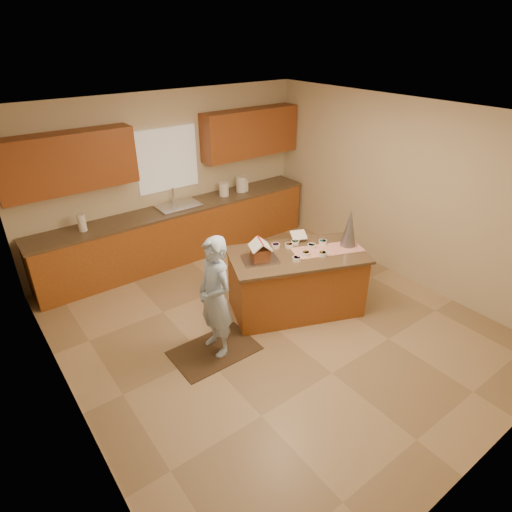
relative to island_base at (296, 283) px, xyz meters
name	(u,v)px	position (x,y,z in m)	size (l,w,h in m)	color
floor	(271,325)	(-0.51, -0.10, -0.42)	(5.50, 5.50, 0.00)	tan
ceiling	(275,118)	(-0.51, -0.10, 2.28)	(5.50, 5.50, 0.00)	silver
wall_back	(168,177)	(-0.51, 2.65, 0.93)	(5.50, 5.50, 0.00)	beige
wall_front	(504,361)	(-0.51, -2.85, 0.93)	(5.50, 5.50, 0.00)	beige
wall_left	(53,306)	(-3.01, -0.10, 0.93)	(5.50, 5.50, 0.00)	beige
wall_right	(402,192)	(1.99, -0.10, 0.93)	(5.50, 5.50, 0.00)	beige
stone_accent	(87,364)	(-2.99, -0.90, 0.83)	(2.50, 2.50, 0.00)	gray
window_curtain	(167,159)	(-0.51, 2.62, 1.23)	(1.05, 0.03, 1.00)	white
back_counter_base	(181,233)	(-0.51, 2.35, 0.02)	(4.80, 0.60, 0.88)	#9D5620
back_counter_top	(179,208)	(-0.51, 2.35, 0.48)	(4.85, 0.63, 0.04)	brown
upper_cabinet_left	(67,163)	(-2.06, 2.47, 1.48)	(1.85, 0.35, 0.80)	brown
upper_cabinet_right	(250,133)	(1.04, 2.47, 1.48)	(1.85, 0.35, 0.80)	brown
sink	(179,209)	(-0.51, 2.35, 0.47)	(0.70, 0.45, 0.12)	silver
faucet	(173,196)	(-0.51, 2.53, 0.64)	(0.03, 0.03, 0.28)	silver
island_base	(296,283)	(0.00, 0.00, 0.00)	(1.73, 0.86, 0.84)	#9D5620
island_top	(297,255)	(0.00, 0.00, 0.44)	(1.80, 0.94, 0.04)	brown
table_runner	(328,250)	(0.40, -0.16, 0.46)	(0.96, 0.35, 0.01)	#B9230D
baking_tray	(260,259)	(-0.51, 0.15, 0.47)	(0.44, 0.33, 0.02)	silver
cookbook	(299,235)	(0.27, 0.28, 0.55)	(0.21, 0.02, 0.17)	white
tinsel_tree	(350,228)	(0.71, -0.23, 0.72)	(0.21, 0.21, 0.53)	#9F9DA9
rug	(215,350)	(-1.40, -0.09, -0.42)	(1.03, 0.67, 0.01)	black
boy	(215,297)	(-1.35, -0.09, 0.35)	(0.55, 0.36, 1.52)	#ABCBF3
canister_a	(224,189)	(0.37, 2.35, 0.61)	(0.17, 0.17, 0.23)	white
canister_b	(241,184)	(0.74, 2.35, 0.63)	(0.19, 0.19, 0.27)	white
canister_c	(244,185)	(0.81, 2.35, 0.60)	(0.15, 0.15, 0.21)	white
paper_towel	(82,223)	(-2.07, 2.35, 0.62)	(0.11, 0.11, 0.25)	white
gingerbread_house	(260,252)	(-0.51, 0.15, 0.59)	(0.34, 0.35, 0.27)	brown
candy_bowls	(302,248)	(0.12, 0.04, 0.49)	(0.73, 0.67, 0.05)	#37D0D1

